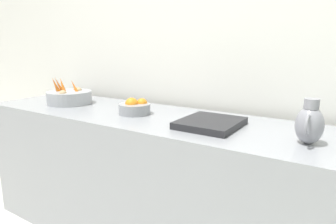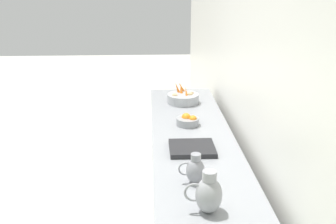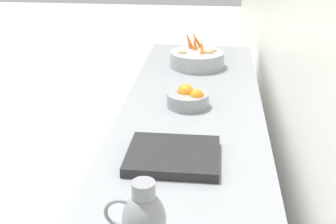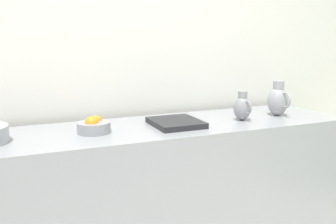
# 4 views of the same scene
# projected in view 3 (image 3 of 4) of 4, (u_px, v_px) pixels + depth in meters

# --- Properties ---
(prep_counter) EXTENTS (0.67, 2.84, 0.88)m
(prep_counter) POSITION_uv_depth(u_px,v_px,m) (186.00, 218.00, 2.09)
(prep_counter) COLOR gray
(prep_counter) RESTS_ON ground_plane
(vegetable_colander) EXTENTS (0.33, 0.33, 0.20)m
(vegetable_colander) POSITION_uv_depth(u_px,v_px,m) (197.00, 58.00, 2.74)
(vegetable_colander) COLOR #9EA0A5
(vegetable_colander) RESTS_ON prep_counter
(orange_bowl) EXTENTS (0.20, 0.20, 0.10)m
(orange_bowl) POSITION_uv_depth(u_px,v_px,m) (188.00, 98.00, 2.16)
(orange_bowl) COLOR gray
(orange_bowl) RESTS_ON prep_counter
(metal_pitcher_short) EXTENTS (0.17, 0.12, 0.20)m
(metal_pitcher_short) POSITION_uv_depth(u_px,v_px,m) (143.00, 218.00, 1.22)
(metal_pitcher_short) COLOR gray
(metal_pitcher_short) RESTS_ON prep_counter
(counter_sink_basin) EXTENTS (0.34, 0.30, 0.04)m
(counter_sink_basin) POSITION_uv_depth(u_px,v_px,m) (173.00, 156.00, 1.69)
(counter_sink_basin) COLOR #232326
(counter_sink_basin) RESTS_ON prep_counter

